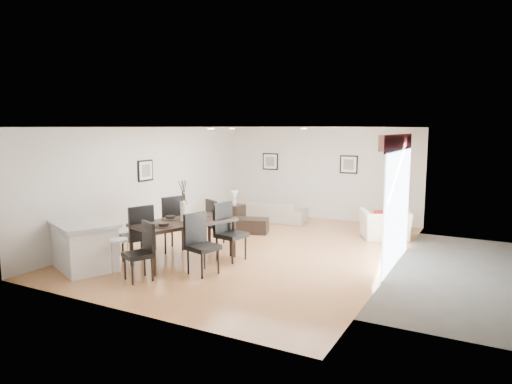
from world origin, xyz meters
The scene contains 26 objects.
ground centered at (0.00, 0.00, 0.00)m, with size 8.00×8.00×0.00m, color tan.
wall_back centered at (0.00, 4.00, 1.35)m, with size 6.00×0.04×2.70m, color silver.
wall_front centered at (0.00, -4.00, 1.35)m, with size 6.00×0.04×2.70m, color silver.
wall_left centered at (-3.00, 0.00, 1.35)m, with size 0.04×8.00×2.70m, color silver.
wall_right centered at (3.00, 0.00, 1.35)m, with size 0.04×8.00×2.70m, color silver.
ceiling centered at (0.00, 0.00, 2.70)m, with size 6.00×8.00×0.02m, color white.
sofa centered at (-1.01, 2.93, 0.28)m, with size 1.95×0.76×0.57m, color #9D937F.
armchair centered at (2.34, 2.29, 0.36)m, with size 1.09×0.96×0.71m, color white.
dining_table centered at (-0.85, -1.50, 0.75)m, with size 1.65×2.24×0.84m.
dining_chair_wnear centered at (-1.56, -2.04, 0.66)m, with size 0.68×0.68×1.18m.
dining_chair_wfar centered at (-1.55, -1.04, 0.69)m, with size 0.71×0.71×1.24m.
dining_chair_enear centered at (-0.13, -1.98, 0.63)m, with size 0.62×0.62×1.12m.
dining_chair_efar centered at (-0.14, -0.98, 0.65)m, with size 0.61×0.61×1.17m.
dining_chair_head centered at (-0.81, -2.77, 0.58)m, with size 0.62×0.62×1.04m.
dining_chair_foot centered at (-0.89, -0.24, 0.61)m, with size 0.67×0.67×1.09m.
vase centered at (-0.85, -1.50, 1.18)m, with size 1.06×1.63×0.83m.
coffee_table centered at (-0.89, 1.35, 0.19)m, with size 0.93×0.56×0.37m, color black.
side_table centered at (-1.65, 1.86, 0.30)m, with size 0.44×0.44×0.59m, color black.
table_lamp centered at (-1.65, 1.86, 0.84)m, with size 0.20×0.20×0.39m.
cushion centered at (2.24, 2.18, 0.56)m, with size 0.31×0.10×0.31m, color #A21914.
kitchen_island centered at (-2.23, -2.80, 0.46)m, with size 1.59×1.43×0.91m.
bar_stool centered at (-1.33, -2.80, 0.59)m, with size 0.31×0.31×0.69m.
framed_print_back_left centered at (-1.60, 3.97, 1.65)m, with size 0.52×0.04×0.52m.
framed_print_back_right centered at (0.90, 3.97, 1.65)m, with size 0.52×0.04×0.52m.
framed_print_left_wall centered at (-2.97, -0.20, 1.65)m, with size 0.04×0.52×0.52m.
sliding_door centered at (2.96, 0.30, 1.66)m, with size 0.12×2.70×2.57m.
Camera 1 is at (4.66, -8.77, 2.69)m, focal length 32.00 mm.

